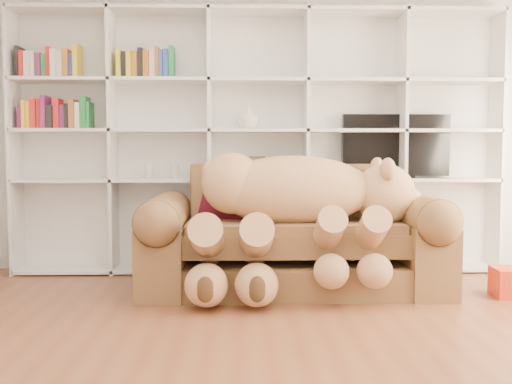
{
  "coord_description": "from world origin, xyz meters",
  "views": [
    {
      "loc": [
        -0.17,
        -2.92,
        1.1
      ],
      "look_at": [
        -0.04,
        1.63,
        0.79
      ],
      "focal_mm": 40.0,
      "sensor_mm": 36.0,
      "label": 1
    }
  ],
  "objects_px": {
    "tv": "(395,147)",
    "sofa": "(292,242)",
    "teddy_bear": "(296,204)",
    "gift_box": "(512,283)"
  },
  "relations": [
    {
      "from": "tv",
      "to": "sofa",
      "type": "bearing_deg",
      "value": -145.14
    },
    {
      "from": "teddy_bear",
      "to": "gift_box",
      "type": "bearing_deg",
      "value": -1.9
    },
    {
      "from": "sofa",
      "to": "tv",
      "type": "relative_size",
      "value": 2.39
    },
    {
      "from": "teddy_bear",
      "to": "sofa",
      "type": "bearing_deg",
      "value": 95.58
    },
    {
      "from": "gift_box",
      "to": "tv",
      "type": "height_order",
      "value": "tv"
    },
    {
      "from": "gift_box",
      "to": "tv",
      "type": "xyz_separation_m",
      "value": [
        -0.63,
        1.05,
        1.04
      ]
    },
    {
      "from": "sofa",
      "to": "teddy_bear",
      "type": "height_order",
      "value": "teddy_bear"
    },
    {
      "from": "sofa",
      "to": "tv",
      "type": "bearing_deg",
      "value": 34.86
    },
    {
      "from": "sofa",
      "to": "gift_box",
      "type": "distance_m",
      "value": 1.71
    },
    {
      "from": "tv",
      "to": "gift_box",
      "type": "bearing_deg",
      "value": -59.01
    }
  ]
}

